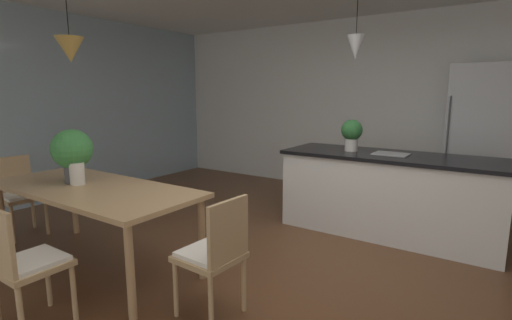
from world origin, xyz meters
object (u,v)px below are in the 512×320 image
(kitchen_island, at_px, (389,193))
(vase_on_dining_table, at_px, (77,174))
(potted_plant_on_island, at_px, (352,133))
(potted_plant_on_table, at_px, (72,151))
(chair_near_right, at_px, (24,262))
(chair_kitchen_end, at_px, (215,253))
(dining_table, at_px, (93,194))
(chair_window_end, at_px, (19,193))
(refrigerator, at_px, (480,142))

(kitchen_island, height_order, vase_on_dining_table, vase_on_dining_table)
(potted_plant_on_island, relative_size, potted_plant_on_table, 0.74)
(chair_near_right, height_order, potted_plant_on_table, potted_plant_on_table)
(chair_kitchen_end, xyz_separation_m, kitchen_island, (0.56, 2.32, -0.01))
(dining_table, height_order, chair_kitchen_end, chair_kitchen_end)
(chair_window_end, bearing_deg, refrigerator, 41.33)
(dining_table, bearing_deg, chair_near_right, -60.21)
(potted_plant_on_table, bearing_deg, refrigerator, 50.57)
(kitchen_island, xyz_separation_m, vase_on_dining_table, (-2.14, -2.34, 0.39))
(refrigerator, bearing_deg, dining_table, -126.84)
(chair_window_end, distance_m, chair_kitchen_end, 2.81)
(dining_table, distance_m, chair_kitchen_end, 1.42)
(potted_plant_on_island, bearing_deg, potted_plant_on_table, -127.45)
(chair_near_right, xyz_separation_m, chair_kitchen_end, (0.94, 0.81, 0.00))
(potted_plant_on_island, xyz_separation_m, vase_on_dining_table, (-1.68, -2.34, -0.26))
(chair_window_end, bearing_deg, potted_plant_on_island, 38.46)
(potted_plant_on_island, height_order, vase_on_dining_table, potted_plant_on_island)
(chair_near_right, height_order, chair_kitchen_end, same)
(chair_kitchen_end, bearing_deg, vase_on_dining_table, -179.15)
(potted_plant_on_table, relative_size, vase_on_dining_table, 2.45)
(dining_table, bearing_deg, chair_window_end, 179.89)
(dining_table, height_order, vase_on_dining_table, vase_on_dining_table)
(refrigerator, height_order, potted_plant_on_table, refrigerator)
(dining_table, relative_size, refrigerator, 1.08)
(chair_near_right, bearing_deg, chair_kitchen_end, 40.77)
(dining_table, relative_size, kitchen_island, 0.89)
(chair_window_end, xyz_separation_m, kitchen_island, (3.37, 2.31, -0.01))
(kitchen_island, bearing_deg, dining_table, -130.29)
(vase_on_dining_table, bearing_deg, dining_table, 8.56)
(chair_near_right, height_order, potted_plant_on_island, potted_plant_on_island)
(dining_table, relative_size, vase_on_dining_table, 10.29)
(kitchen_island, distance_m, vase_on_dining_table, 3.20)
(chair_near_right, relative_size, chair_kitchen_end, 1.00)
(refrigerator, bearing_deg, vase_on_dining_table, -128.35)
(chair_window_end, height_order, vase_on_dining_table, vase_on_dining_table)
(dining_table, xyz_separation_m, potted_plant_on_island, (1.51, 2.32, 0.43))
(chair_window_end, xyz_separation_m, potted_plant_on_island, (2.91, 2.31, 0.64))
(refrigerator, height_order, vase_on_dining_table, refrigerator)
(chair_kitchen_end, height_order, refrigerator, refrigerator)
(chair_near_right, height_order, chair_window_end, same)
(chair_kitchen_end, bearing_deg, potted_plant_on_table, 179.96)
(refrigerator, height_order, potted_plant_on_island, refrigerator)
(potted_plant_on_island, bearing_deg, chair_window_end, -141.54)
(chair_window_end, bearing_deg, vase_on_dining_table, -1.34)
(chair_window_end, xyz_separation_m, vase_on_dining_table, (1.23, -0.03, 0.37))
(dining_table, bearing_deg, kitchen_island, 49.71)
(chair_window_end, height_order, potted_plant_on_island, potted_plant_on_island)
(chair_window_end, xyz_separation_m, potted_plant_on_table, (1.14, -0.00, 0.57))
(dining_table, height_order, potted_plant_on_island, potted_plant_on_island)
(chair_kitchen_end, distance_m, refrigerator, 3.89)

